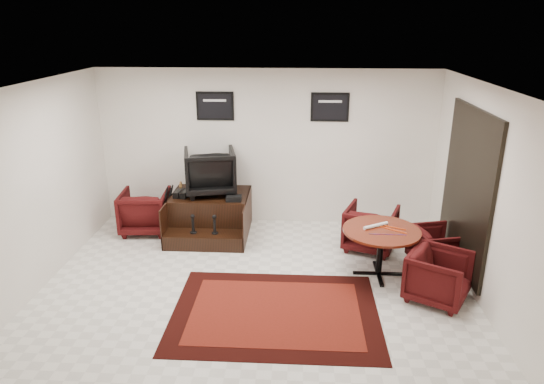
% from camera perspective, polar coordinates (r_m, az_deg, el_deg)
% --- Properties ---
extents(ground, '(6.00, 6.00, 0.00)m').
position_cam_1_polar(ground, '(6.93, -2.01, -11.35)').
color(ground, white).
rests_on(ground, ground).
extents(room_shell, '(6.02, 5.02, 2.81)m').
position_cam_1_polar(room_shell, '(6.30, 1.60, 3.20)').
color(room_shell, white).
rests_on(room_shell, ground).
extents(area_rug, '(2.64, 1.98, 0.01)m').
position_cam_1_polar(area_rug, '(6.44, 0.40, -13.94)').
color(area_rug, black).
rests_on(area_rug, ground).
extents(shine_podium, '(1.35, 1.39, 0.70)m').
position_cam_1_polar(shine_podium, '(8.61, -7.25, -2.74)').
color(shine_podium, black).
rests_on(shine_podium, ground).
extents(shine_chair, '(1.00, 0.96, 0.87)m').
position_cam_1_polar(shine_chair, '(8.47, -7.31, 2.70)').
color(shine_chair, black).
rests_on(shine_chair, shine_podium).
extents(shoes_pair, '(0.27, 0.32, 0.11)m').
position_cam_1_polar(shoes_pair, '(8.48, -10.54, -0.17)').
color(shoes_pair, black).
rests_on(shoes_pair, shine_podium).
extents(polish_kit, '(0.26, 0.19, 0.09)m').
position_cam_1_polar(polish_kit, '(8.16, -4.52, -0.75)').
color(polish_kit, black).
rests_on(polish_kit, shine_podium).
extents(umbrella_black, '(0.34, 0.13, 0.92)m').
position_cam_1_polar(umbrella_black, '(8.60, -12.87, -2.10)').
color(umbrella_black, black).
rests_on(umbrella_black, ground).
extents(umbrella_hooked, '(0.34, 0.13, 0.92)m').
position_cam_1_polar(umbrella_hooked, '(8.70, -12.30, -1.81)').
color(umbrella_hooked, black).
rests_on(umbrella_hooked, ground).
extents(armchair_side, '(0.86, 0.82, 0.83)m').
position_cam_1_polar(armchair_side, '(8.84, -14.70, -1.96)').
color(armchair_side, black).
rests_on(armchair_side, ground).
extents(meeting_table, '(1.11, 1.11, 0.73)m').
position_cam_1_polar(meeting_table, '(7.18, 12.73, -4.98)').
color(meeting_table, '#47180A').
rests_on(meeting_table, ground).
extents(table_chair_back, '(0.98, 0.95, 0.80)m').
position_cam_1_polar(table_chair_back, '(8.07, 11.55, -3.94)').
color(table_chair_back, black).
rests_on(table_chair_back, ground).
extents(table_chair_window, '(0.74, 0.77, 0.67)m').
position_cam_1_polar(table_chair_window, '(7.82, 18.70, -5.92)').
color(table_chair_window, black).
rests_on(table_chair_window, ground).
extents(table_chair_corner, '(0.97, 0.99, 0.76)m').
position_cam_1_polar(table_chair_corner, '(6.88, 19.04, -9.13)').
color(table_chair_corner, black).
rests_on(table_chair_corner, ground).
extents(paper_roll, '(0.39, 0.26, 0.05)m').
position_cam_1_polar(paper_roll, '(7.20, 12.11, -3.89)').
color(paper_roll, white).
rests_on(paper_roll, meeting_table).
extents(table_clutter, '(0.56, 0.38, 0.01)m').
position_cam_1_polar(table_clutter, '(7.15, 13.74, -4.34)').
color(table_clutter, '#E8420C').
rests_on(table_clutter, meeting_table).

